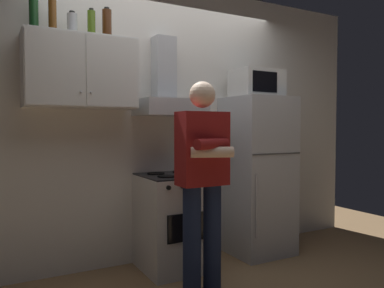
{
  "coord_description": "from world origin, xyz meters",
  "views": [
    {
      "loc": [
        -1.55,
        -2.86,
        1.29
      ],
      "look_at": [
        0.0,
        0.0,
        1.15
      ],
      "focal_mm": 35.55,
      "sensor_mm": 36.0,
      "label": 1
    }
  ],
  "objects_px": {
    "bottle_beer_brown": "(52,16)",
    "bottle_wine_green": "(34,10)",
    "refrigerator": "(257,175)",
    "bottle_canister_steel": "(72,24)",
    "bottle_rum_dark": "(107,24)",
    "bottle_olive_oil": "(91,23)",
    "range_hood": "(168,95)",
    "upper_cabinet": "(81,72)",
    "stove_oven": "(174,221)",
    "person_standing": "(203,179)",
    "microwave": "(257,84)"
  },
  "relations": [
    {
      "from": "upper_cabinet",
      "to": "bottle_wine_green",
      "type": "bearing_deg",
      "value": 173.93
    },
    {
      "from": "bottle_rum_dark",
      "to": "bottle_olive_oil",
      "type": "bearing_deg",
      "value": -173.58
    },
    {
      "from": "bottle_rum_dark",
      "to": "range_hood",
      "type": "bearing_deg",
      "value": -0.32
    },
    {
      "from": "bottle_beer_brown",
      "to": "bottle_wine_green",
      "type": "height_order",
      "value": "bottle_wine_green"
    },
    {
      "from": "bottle_rum_dark",
      "to": "bottle_beer_brown",
      "type": "bearing_deg",
      "value": -176.89
    },
    {
      "from": "bottle_rum_dark",
      "to": "bottle_wine_green",
      "type": "relative_size",
      "value": 0.75
    },
    {
      "from": "person_standing",
      "to": "bottle_olive_oil",
      "type": "bearing_deg",
      "value": 132.46
    },
    {
      "from": "refrigerator",
      "to": "bottle_olive_oil",
      "type": "distance_m",
      "value": 2.15
    },
    {
      "from": "bottle_wine_green",
      "to": "bottle_beer_brown",
      "type": "bearing_deg",
      "value": -23.33
    },
    {
      "from": "microwave",
      "to": "bottle_beer_brown",
      "type": "distance_m",
      "value": 2.02
    },
    {
      "from": "bottle_canister_steel",
      "to": "bottle_rum_dark",
      "type": "bearing_deg",
      "value": -3.67
    },
    {
      "from": "person_standing",
      "to": "bottle_beer_brown",
      "type": "height_order",
      "value": "bottle_beer_brown"
    },
    {
      "from": "microwave",
      "to": "bottle_wine_green",
      "type": "xyz_separation_m",
      "value": [
        -2.1,
        0.14,
        0.48
      ]
    },
    {
      "from": "stove_oven",
      "to": "bottle_olive_oil",
      "type": "height_order",
      "value": "bottle_olive_oil"
    },
    {
      "from": "upper_cabinet",
      "to": "microwave",
      "type": "xyz_separation_m",
      "value": [
        1.75,
        -0.11,
        -0.01
      ]
    },
    {
      "from": "range_hood",
      "to": "bottle_beer_brown",
      "type": "xyz_separation_m",
      "value": [
        -1.02,
        -0.02,
        0.58
      ]
    },
    {
      "from": "refrigerator",
      "to": "range_hood",
      "type": "bearing_deg",
      "value": 172.45
    },
    {
      "from": "upper_cabinet",
      "to": "bottle_canister_steel",
      "type": "xyz_separation_m",
      "value": [
        -0.06,
        0.02,
        0.39
      ]
    },
    {
      "from": "upper_cabinet",
      "to": "bottle_beer_brown",
      "type": "bearing_deg",
      "value": -174.85
    },
    {
      "from": "stove_oven",
      "to": "bottle_beer_brown",
      "type": "bearing_deg",
      "value": 174.08
    },
    {
      "from": "bottle_beer_brown",
      "to": "bottle_rum_dark",
      "type": "bearing_deg",
      "value": 3.11
    },
    {
      "from": "stove_oven",
      "to": "bottle_canister_steel",
      "type": "height_order",
      "value": "bottle_canister_steel"
    },
    {
      "from": "upper_cabinet",
      "to": "microwave",
      "type": "height_order",
      "value": "upper_cabinet"
    },
    {
      "from": "refrigerator",
      "to": "microwave",
      "type": "bearing_deg",
      "value": 90.9
    },
    {
      "from": "range_hood",
      "to": "refrigerator",
      "type": "distance_m",
      "value": 1.25
    },
    {
      "from": "person_standing",
      "to": "bottle_rum_dark",
      "type": "distance_m",
      "value": 1.56
    },
    {
      "from": "person_standing",
      "to": "bottle_rum_dark",
      "type": "height_order",
      "value": "bottle_rum_dark"
    },
    {
      "from": "upper_cabinet",
      "to": "bottle_beer_brown",
      "type": "height_order",
      "value": "bottle_beer_brown"
    },
    {
      "from": "bottle_beer_brown",
      "to": "bottle_wine_green",
      "type": "bearing_deg",
      "value": 156.67
    },
    {
      "from": "upper_cabinet",
      "to": "person_standing",
      "type": "bearing_deg",
      "value": -44.26
    },
    {
      "from": "upper_cabinet",
      "to": "stove_oven",
      "type": "bearing_deg",
      "value": -8.9
    },
    {
      "from": "stove_oven",
      "to": "bottle_canister_steel",
      "type": "bearing_deg",
      "value": 170.21
    },
    {
      "from": "bottle_olive_oil",
      "to": "bottle_wine_green",
      "type": "xyz_separation_m",
      "value": [
        -0.44,
        0.05,
        0.06
      ]
    },
    {
      "from": "refrigerator",
      "to": "bottle_beer_brown",
      "type": "bearing_deg",
      "value": 176.95
    },
    {
      "from": "bottle_olive_oil",
      "to": "refrigerator",
      "type": "bearing_deg",
      "value": -3.92
    },
    {
      "from": "bottle_olive_oil",
      "to": "bottle_wine_green",
      "type": "bearing_deg",
      "value": 173.79
    },
    {
      "from": "refrigerator",
      "to": "bottle_wine_green",
      "type": "distance_m",
      "value": 2.54
    },
    {
      "from": "refrigerator",
      "to": "bottle_olive_oil",
      "type": "height_order",
      "value": "bottle_olive_oil"
    },
    {
      "from": "bottle_rum_dark",
      "to": "bottle_beer_brown",
      "type": "relative_size",
      "value": 0.98
    },
    {
      "from": "stove_oven",
      "to": "microwave",
      "type": "height_order",
      "value": "microwave"
    },
    {
      "from": "upper_cabinet",
      "to": "bottle_rum_dark",
      "type": "height_order",
      "value": "bottle_rum_dark"
    },
    {
      "from": "upper_cabinet",
      "to": "bottle_rum_dark",
      "type": "xyz_separation_m",
      "value": [
        0.23,
        0.0,
        0.43
      ]
    },
    {
      "from": "refrigerator",
      "to": "bottle_canister_steel",
      "type": "bearing_deg",
      "value": 175.34
    },
    {
      "from": "bottle_olive_oil",
      "to": "person_standing",
      "type": "bearing_deg",
      "value": -47.54
    },
    {
      "from": "refrigerator",
      "to": "bottle_beer_brown",
      "type": "xyz_separation_m",
      "value": [
        -1.97,
        0.1,
        1.38
      ]
    },
    {
      "from": "stove_oven",
      "to": "bottle_wine_green",
      "type": "height_order",
      "value": "bottle_wine_green"
    },
    {
      "from": "upper_cabinet",
      "to": "bottle_olive_oil",
      "type": "distance_m",
      "value": 0.42
    },
    {
      "from": "stove_oven",
      "to": "refrigerator",
      "type": "height_order",
      "value": "refrigerator"
    },
    {
      "from": "upper_cabinet",
      "to": "stove_oven",
      "type": "height_order",
      "value": "upper_cabinet"
    },
    {
      "from": "range_hood",
      "to": "bottle_beer_brown",
      "type": "relative_size",
      "value": 2.78
    }
  ]
}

